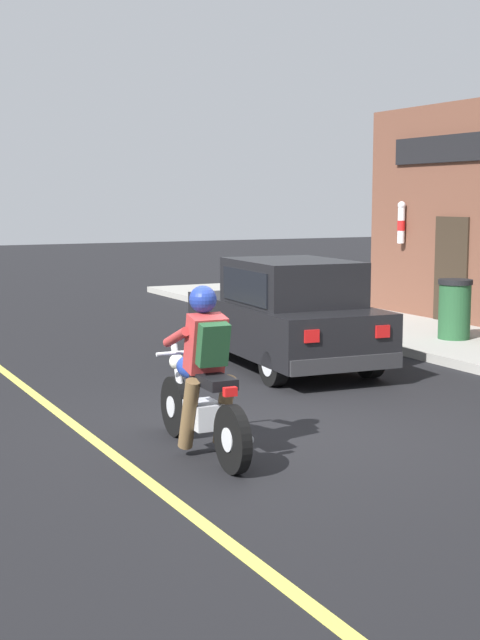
% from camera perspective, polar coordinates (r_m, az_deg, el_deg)
% --- Properties ---
extents(ground_plane, '(80.00, 80.00, 0.00)m').
position_cam_1_polar(ground_plane, '(9.37, 2.45, -7.23)').
color(ground_plane, black).
extents(sidewalk_curb, '(2.60, 22.00, 0.14)m').
position_cam_1_polar(sidewalk_curb, '(14.80, 14.63, -1.65)').
color(sidewalk_curb, '#9E9B93').
rests_on(sidewalk_curb, ground).
extents(lane_stripe, '(0.12, 19.80, 0.01)m').
position_cam_1_polar(lane_stripe, '(11.44, -13.05, -4.64)').
color(lane_stripe, '#D1C64C').
rests_on(lane_stripe, ground).
extents(motorcycle_with_rider, '(0.56, 2.02, 1.62)m').
position_cam_1_polar(motorcycle_with_rider, '(8.46, -2.40, -4.14)').
color(motorcycle_with_rider, black).
rests_on(motorcycle_with_rider, ground).
extents(car_hatchback, '(1.93, 3.89, 1.57)m').
position_cam_1_polar(car_hatchback, '(12.84, 2.96, 0.33)').
color(car_hatchback, black).
rests_on(car_hatchback, ground).
extents(trash_bin, '(0.56, 0.56, 0.98)m').
position_cam_1_polar(trash_bin, '(15.02, 13.57, 0.70)').
color(trash_bin, '#23512D').
rests_on(trash_bin, sidewalk_curb).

